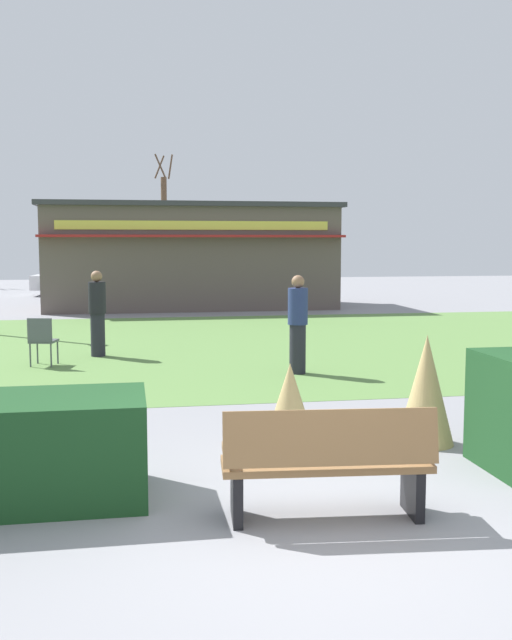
# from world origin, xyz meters

# --- Properties ---
(ground_plane) EXTENTS (80.00, 80.00, 0.00)m
(ground_plane) POSITION_xyz_m (0.00, 0.00, 0.00)
(ground_plane) COLOR gray
(lawn_patch) EXTENTS (36.00, 12.00, 0.01)m
(lawn_patch) POSITION_xyz_m (0.00, 10.70, 0.00)
(lawn_patch) COLOR #5B8442
(lawn_patch) RESTS_ON ground_plane
(park_bench) EXTENTS (1.74, 0.67, 0.95)m
(park_bench) POSITION_xyz_m (0.04, 0.37, 0.48)
(park_bench) COLOR olive
(park_bench) RESTS_ON ground_plane
(ornamental_grass_behind_left) EXTENTS (0.63, 0.63, 1.23)m
(ornamental_grass_behind_left) POSITION_xyz_m (1.73, 2.40, 0.62)
(ornamental_grass_behind_left) COLOR tan
(ornamental_grass_behind_left) RESTS_ON ground_plane
(ornamental_grass_behind_right) EXTENTS (0.63, 0.63, 0.98)m
(ornamental_grass_behind_right) POSITION_xyz_m (0.15, 2.26, 0.49)
(ornamental_grass_behind_right) COLOR tan
(ornamental_grass_behind_right) RESTS_ON ground_plane
(food_kiosk) EXTENTS (9.89, 4.48, 3.54)m
(food_kiosk) POSITION_xyz_m (0.59, 20.13, 1.78)
(food_kiosk) COLOR #594C47
(food_kiosk) RESTS_ON ground_plane
(cafe_chair_west) EXTENTS (0.52, 0.52, 0.89)m
(cafe_chair_west) POSITION_xyz_m (-3.08, 8.43, 0.53)
(cafe_chair_west) COLOR #4C5156
(cafe_chair_west) RESTS_ON ground_plane
(person_strolling) EXTENTS (0.34, 0.34, 1.69)m
(person_strolling) POSITION_xyz_m (1.32, 6.92, 0.86)
(person_strolling) COLOR #23232D
(person_strolling) RESTS_ON ground_plane
(person_standing) EXTENTS (0.34, 0.34, 1.69)m
(person_standing) POSITION_xyz_m (-2.13, 9.46, 0.86)
(person_standing) COLOR #23232D
(person_standing) RESTS_ON ground_plane
(parked_car_west_slot) EXTENTS (4.32, 2.30, 1.20)m
(parked_car_west_slot) POSITION_xyz_m (-3.40, 26.67, 0.64)
(parked_car_west_slot) COLOR silver
(parked_car_west_slot) RESTS_ON ground_plane
(tree_right_bg) EXTENTS (0.91, 0.96, 6.37)m
(tree_right_bg) POSITION_xyz_m (0.22, 30.42, 2.82)
(tree_right_bg) COLOR brown
(tree_right_bg) RESTS_ON ground_plane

